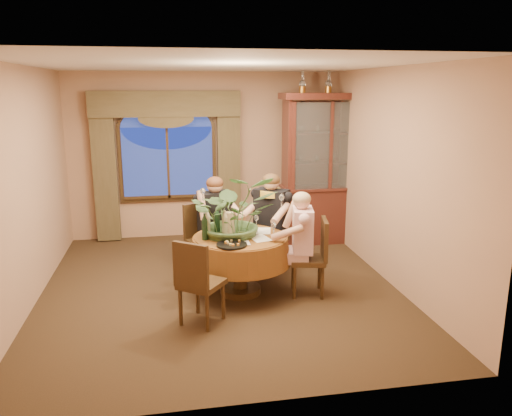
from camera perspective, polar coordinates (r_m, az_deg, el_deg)
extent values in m
plane|color=black|center=(6.61, -4.14, -9.03)|extent=(5.00, 5.00, 0.00)
plane|color=#A0795F|center=(8.67, -6.07, 5.97)|extent=(4.50, 0.00, 4.50)
plane|color=#A0795F|center=(6.81, 14.88, 3.52)|extent=(0.00, 5.00, 5.00)
plane|color=white|center=(6.11, -4.60, 16.02)|extent=(5.00, 5.00, 0.00)
cube|color=#473D24|center=(8.62, -16.87, 3.94)|extent=(0.38, 0.14, 2.32)
cube|color=#473D24|center=(8.62, -3.12, 4.51)|extent=(0.38, 0.14, 2.32)
cylinder|color=maroon|center=(6.29, -1.80, -6.50)|extent=(1.30, 1.30, 0.75)
cube|color=#3A1510|center=(8.34, 7.97, 4.43)|extent=(1.51, 0.59, 2.46)
cube|color=black|center=(6.27, 5.93, -5.64)|extent=(0.50, 0.50, 0.96)
cube|color=black|center=(7.03, 1.66, -3.42)|extent=(0.59, 0.59, 0.96)
cube|color=black|center=(6.97, -5.90, -3.65)|extent=(0.56, 0.56, 0.96)
cube|color=black|center=(5.53, -6.24, -8.33)|extent=(0.59, 0.59, 0.96)
imported|color=#3C5C32|center=(6.10, -2.57, 2.90)|extent=(1.05, 1.17, 0.91)
imported|color=#455427|center=(6.15, -1.50, -3.09)|extent=(0.14, 0.14, 0.04)
cylinder|color=black|center=(5.81, -2.79, -4.22)|extent=(0.36, 0.36, 0.02)
cylinder|color=tan|center=(6.20, -5.56, -1.63)|extent=(0.07, 0.07, 0.33)
cylinder|color=tan|center=(6.13, -3.59, -1.77)|extent=(0.07, 0.07, 0.33)
cylinder|color=black|center=(6.02, -5.89, -2.12)|extent=(0.07, 0.07, 0.33)
cylinder|color=black|center=(6.28, -4.46, -1.42)|extent=(0.07, 0.07, 0.33)
cube|color=white|center=(6.07, 0.44, -3.48)|extent=(0.28, 0.34, 0.00)
cube|color=white|center=(6.39, 0.71, -2.62)|extent=(0.27, 0.34, 0.00)
cube|color=white|center=(5.95, -1.82, -3.86)|extent=(0.21, 0.30, 0.00)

